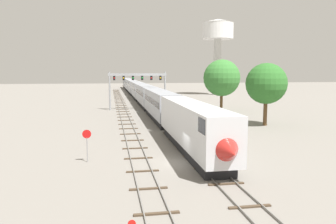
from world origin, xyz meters
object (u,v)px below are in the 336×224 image
at_px(water_tower, 218,35).
at_px(passenger_train, 138,90).
at_px(signal_gantry, 138,82).
at_px(trackside_tree_left, 266,84).
at_px(trackside_tree_mid, 222,78).
at_px(stop_sign, 87,141).

bearing_deg(water_tower, passenger_train, -154.98).
xyz_separation_m(passenger_train, signal_gantry, (-2.25, -27.00, 3.22)).
height_order(water_tower, trackside_tree_left, water_tower).
bearing_deg(trackside_tree_mid, passenger_train, 113.76).
distance_m(trackside_tree_left, trackside_tree_mid, 18.60).
relative_size(passenger_train, trackside_tree_left, 16.27).
bearing_deg(trackside_tree_mid, signal_gantry, 162.43).
height_order(water_tower, stop_sign, water_tower).
relative_size(signal_gantry, trackside_tree_left, 1.32).
relative_size(water_tower, stop_sign, 8.83).
distance_m(passenger_train, trackside_tree_mid, 35.41).
xyz_separation_m(passenger_train, trackside_tree_left, (14.48, -50.79, 3.54)).
relative_size(signal_gantry, trackside_tree_mid, 1.17).
height_order(stop_sign, trackside_tree_mid, trackside_tree_mid).
xyz_separation_m(water_tower, trackside_tree_mid, (-14.09, -45.39, -13.57)).
bearing_deg(water_tower, signal_gantry, -127.20).
height_order(trackside_tree_left, trackside_tree_mid, trackside_tree_mid).
bearing_deg(trackside_tree_left, trackside_tree_mid, 90.95).
distance_m(passenger_train, water_tower, 35.81).
xyz_separation_m(stop_sign, trackside_tree_left, (24.48, 15.84, 4.28)).
relative_size(stop_sign, trackside_tree_left, 0.31).
height_order(passenger_train, trackside_tree_mid, trackside_tree_mid).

